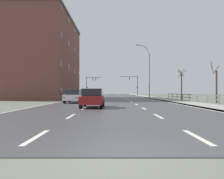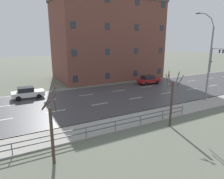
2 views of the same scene
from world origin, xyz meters
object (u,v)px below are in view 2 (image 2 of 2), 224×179
(brick_building, at_px, (107,40))
(traffic_signal_left, at_px, (215,56))
(car_distant, at_px, (27,93))
(street_lamp_midground, at_px, (209,59))
(car_far_left, at_px, (148,80))

(brick_building, bearing_deg, traffic_signal_left, 74.16)
(traffic_signal_left, relative_size, car_distant, 1.44)
(street_lamp_midground, height_order, car_distant, street_lamp_midground)
(street_lamp_midground, distance_m, car_far_left, 12.37)
(car_distant, height_order, brick_building, brick_building)
(car_distant, bearing_deg, car_far_left, 89.37)
(traffic_signal_left, height_order, car_distant, traffic_signal_left)
(car_far_left, relative_size, brick_building, 0.20)
(traffic_signal_left, xyz_separation_m, brick_building, (-7.16, -25.25, 3.65))
(brick_building, bearing_deg, street_lamp_midground, 8.75)
(traffic_signal_left, xyz_separation_m, car_distant, (2.27, -42.11, -3.23))
(street_lamp_midground, height_order, car_far_left, street_lamp_midground)
(traffic_signal_left, relative_size, car_far_left, 1.44)
(car_distant, relative_size, car_far_left, 1.00)
(traffic_signal_left, xyz_separation_m, car_far_left, (2.78, -22.02, -3.23))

